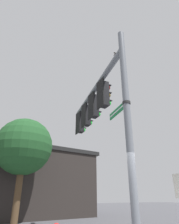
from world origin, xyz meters
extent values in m
cylinder|color=slate|center=(0.00, 0.00, 3.35)|extent=(0.20, 0.20, 6.69)
cylinder|color=slate|center=(-2.98, 0.44, 5.97)|extent=(6.00, 1.11, 0.22)
cylinder|color=black|center=(-1.72, 0.26, 5.77)|extent=(0.08, 0.08, 0.18)
cube|color=black|center=(-1.72, 0.26, 5.15)|extent=(0.36, 0.30, 1.05)
sphere|color=#590F0F|center=(-1.72, 0.44, 5.50)|extent=(0.22, 0.22, 0.22)
cube|color=black|center=(-1.72, 0.46, 5.60)|extent=(0.24, 0.20, 0.03)
sphere|color=brown|center=(-1.72, 0.44, 5.15)|extent=(0.22, 0.22, 0.22)
cube|color=black|center=(-1.72, 0.46, 5.25)|extent=(0.24, 0.20, 0.03)
sphere|color=#1EE533|center=(-1.72, 0.44, 4.80)|extent=(0.22, 0.22, 0.22)
cube|color=black|center=(-1.72, 0.46, 4.90)|extent=(0.24, 0.20, 0.03)
cube|color=black|center=(-1.72, 0.09, 5.15)|extent=(0.54, 0.03, 1.22)
cylinder|color=black|center=(-2.88, 0.43, 5.77)|extent=(0.08, 0.08, 0.18)
cube|color=black|center=(-2.88, 0.43, 5.15)|extent=(0.36, 0.30, 1.05)
sphere|color=#590F0F|center=(-2.88, 0.62, 5.50)|extent=(0.22, 0.22, 0.22)
cube|color=black|center=(-2.88, 0.64, 5.60)|extent=(0.24, 0.20, 0.03)
sphere|color=brown|center=(-2.88, 0.62, 5.15)|extent=(0.22, 0.22, 0.22)
cube|color=black|center=(-2.88, 0.64, 5.25)|extent=(0.24, 0.20, 0.03)
sphere|color=#1EE533|center=(-2.88, 0.62, 4.80)|extent=(0.22, 0.22, 0.22)
cube|color=black|center=(-2.88, 0.64, 4.90)|extent=(0.24, 0.20, 0.03)
cube|color=black|center=(-2.88, 0.26, 5.15)|extent=(0.54, 0.03, 1.22)
cylinder|color=black|center=(-4.05, 0.60, 5.77)|extent=(0.08, 0.08, 0.18)
cube|color=black|center=(-4.05, 0.60, 5.15)|extent=(0.36, 0.30, 1.05)
sphere|color=#590F0F|center=(-4.05, 0.79, 5.50)|extent=(0.22, 0.22, 0.22)
cube|color=black|center=(-4.05, 0.81, 5.60)|extent=(0.24, 0.20, 0.03)
sphere|color=brown|center=(-4.05, 0.79, 5.15)|extent=(0.22, 0.22, 0.22)
cube|color=black|center=(-4.05, 0.81, 5.25)|extent=(0.24, 0.20, 0.03)
sphere|color=#1EE533|center=(-4.05, 0.79, 4.80)|extent=(0.22, 0.22, 0.22)
cube|color=black|center=(-4.05, 0.81, 4.90)|extent=(0.24, 0.20, 0.03)
cube|color=black|center=(-4.05, 0.43, 5.15)|extent=(0.54, 0.03, 1.22)
cylinder|color=black|center=(-5.21, 0.78, 5.77)|extent=(0.08, 0.08, 0.18)
cube|color=black|center=(-5.21, 0.78, 5.15)|extent=(0.36, 0.30, 1.05)
sphere|color=#590F0F|center=(-5.21, 0.97, 5.50)|extent=(0.22, 0.22, 0.22)
cube|color=black|center=(-5.21, 0.99, 5.60)|extent=(0.24, 0.20, 0.03)
sphere|color=brown|center=(-5.21, 0.97, 5.15)|extent=(0.22, 0.22, 0.22)
cube|color=black|center=(-5.21, 0.99, 5.25)|extent=(0.24, 0.20, 0.03)
sphere|color=#1EE533|center=(-5.21, 0.97, 4.80)|extent=(0.22, 0.22, 0.22)
cube|color=black|center=(-5.21, 0.99, 4.90)|extent=(0.24, 0.20, 0.03)
cube|color=black|center=(-5.21, 0.61, 5.15)|extent=(0.54, 0.03, 1.22)
cube|color=#147238|center=(-0.67, 0.10, 3.98)|extent=(1.10, 0.19, 0.22)
cube|color=white|center=(-0.67, 0.08, 3.98)|extent=(1.09, 0.17, 0.04)
cylinder|color=#262626|center=(0.00, 0.00, 3.98)|extent=(0.24, 0.24, 0.08)
ellipsoid|color=#4C4742|center=(-2.36, 1.42, 8.02)|extent=(0.27, 0.21, 0.08)
cube|color=#4C4742|center=(-2.35, 1.40, 8.03)|extent=(0.24, 0.33, 0.04)
cube|color=#4C4742|center=(-2.37, 1.44, 8.03)|extent=(0.24, 0.33, 0.03)
cube|color=#282321|center=(-11.92, -1.93, 2.28)|extent=(6.99, 12.83, 4.56)
cube|color=#193F1E|center=(-14.74, -2.39, 2.51)|extent=(2.74, 10.97, 0.30)
cube|color=black|center=(-11.92, -1.93, 4.71)|extent=(7.27, 13.34, 0.30)
cylinder|color=#4C3823|center=(-7.95, -1.70, 1.51)|extent=(0.37, 0.37, 3.02)
sphere|color=#1E4C23|center=(-7.95, -1.70, 4.20)|extent=(3.35, 3.35, 3.35)
camera|label=1|loc=(4.27, -3.30, 1.43)|focal=31.70mm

